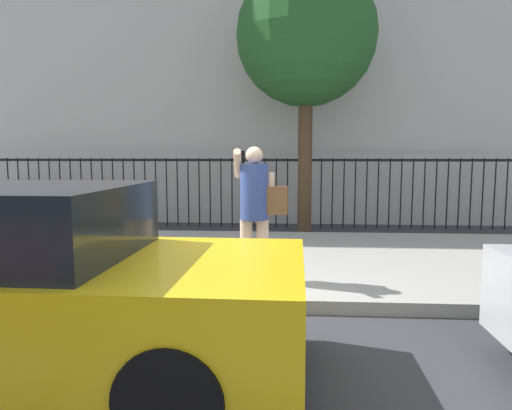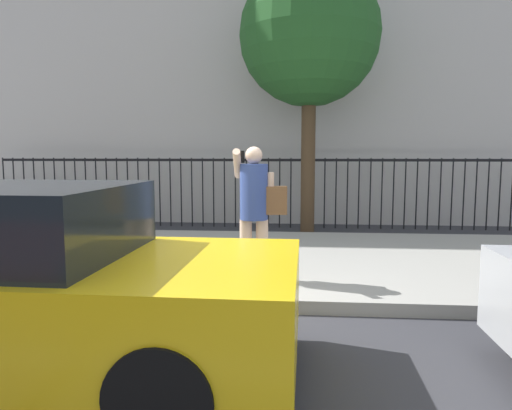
# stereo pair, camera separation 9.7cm
# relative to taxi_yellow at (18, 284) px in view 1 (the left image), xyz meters

# --- Properties ---
(ground_plane) EXTENTS (60.00, 60.00, 0.00)m
(ground_plane) POSITION_rel_taxi_yellow_xyz_m (1.12, 1.47, -0.70)
(ground_plane) COLOR #333338
(sidewalk) EXTENTS (28.00, 4.40, 0.15)m
(sidewalk) POSITION_rel_taxi_yellow_xyz_m (1.12, 3.67, -0.63)
(sidewalk) COLOR #9E9B93
(sidewalk) RESTS_ON ground
(iron_fence) EXTENTS (12.03, 0.04, 1.60)m
(iron_fence) POSITION_rel_taxi_yellow_xyz_m (1.12, 7.37, 0.32)
(iron_fence) COLOR black
(iron_fence) RESTS_ON ground
(taxi_yellow) EXTENTS (4.23, 1.92, 1.45)m
(taxi_yellow) POSITION_rel_taxi_yellow_xyz_m (0.00, 0.00, 0.00)
(taxi_yellow) COLOR yellow
(taxi_yellow) RESTS_ON ground
(pedestrian_on_phone) EXTENTS (0.67, 0.48, 1.62)m
(pedestrian_on_phone) POSITION_rel_taxi_yellow_xyz_m (1.65, 2.32, 0.39)
(pedestrian_on_phone) COLOR beige
(pedestrian_on_phone) RESTS_ON sidewalk
(street_tree_near) EXTENTS (2.88, 2.88, 5.54)m
(street_tree_near) POSITION_rel_taxi_yellow_xyz_m (2.38, 6.60, 3.37)
(street_tree_near) COLOR #4C3823
(street_tree_near) RESTS_ON ground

